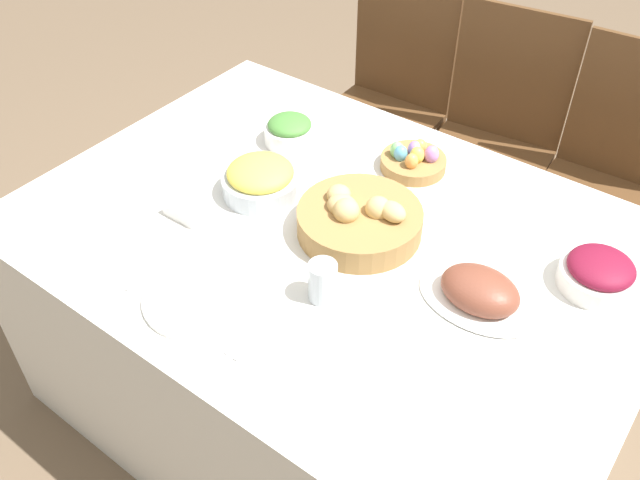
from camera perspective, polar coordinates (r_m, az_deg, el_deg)
ground_plane at (r=2.26m, az=0.87°, el=-13.34°), size 12.00×12.00×0.00m
dining_table at (r=1.97m, az=0.97°, el=-7.25°), size 1.58×1.13×0.73m
chair_far_left at (r=2.67m, az=5.53°, el=11.52°), size 0.43×0.43×0.96m
chair_far_center at (r=2.51m, az=14.26°, el=8.14°), size 0.47×0.47×0.96m
chair_far_right at (r=2.42m, az=23.21°, el=4.42°), size 0.44×0.44×0.96m
bread_basket at (r=1.69m, az=3.33°, el=1.75°), size 0.31×0.31×0.11m
egg_basket at (r=1.93m, az=7.86°, el=6.70°), size 0.18×0.18×0.08m
ham_platter at (r=1.56m, az=13.20°, el=-4.38°), size 0.28×0.20×0.09m
pineapple_bowl at (r=1.82m, az=-5.01°, el=5.14°), size 0.21×0.21×0.10m
beet_salad_bowl at (r=1.67m, az=22.44°, el=-2.58°), size 0.18×0.18×0.08m
green_salad_bowl at (r=2.02m, az=-2.56°, el=9.20°), size 0.15×0.15×0.08m
dinner_plate at (r=1.56m, az=-10.13°, el=-4.77°), size 0.26×0.26×0.01m
fork at (r=1.65m, az=-13.90°, el=-2.45°), size 0.01×0.17×0.00m
knife at (r=1.49m, az=-5.89°, el=-7.46°), size 0.01×0.17×0.00m
spoon at (r=1.47m, az=-5.00°, el=-8.00°), size 0.01×0.17×0.00m
drinking_cup at (r=1.51m, az=0.23°, el=-3.50°), size 0.07×0.07×0.10m
butter_dish at (r=1.78m, az=-11.26°, el=2.43°), size 0.10×0.06×0.03m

